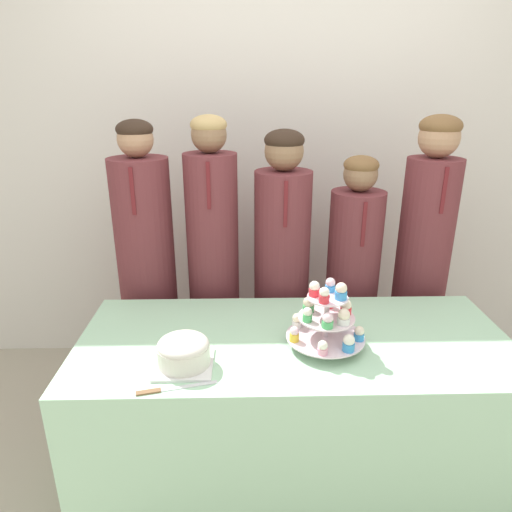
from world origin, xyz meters
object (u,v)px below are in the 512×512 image
at_px(student_0, 148,282).
at_px(student_4, 420,274).
at_px(cupcake_stand, 327,318).
at_px(student_2, 281,282).
at_px(student_1, 214,277).
at_px(round_cake, 183,351).
at_px(student_3, 351,293).
at_px(cake_knife, 163,390).

relative_size(student_0, student_4, 0.99).
relative_size(cupcake_stand, student_2, 0.20).
distance_m(student_0, student_1, 0.35).
distance_m(round_cake, student_1, 0.78).
height_order(cupcake_stand, student_0, student_0).
relative_size(student_3, student_4, 0.88).
distance_m(student_2, student_3, 0.38).
bearing_deg(student_1, cake_knife, -97.05).
distance_m(round_cake, cupcake_stand, 0.56).
bearing_deg(round_cake, cupcake_stand, 12.44).
bearing_deg(cupcake_stand, student_0, 141.66).
height_order(round_cake, cake_knife, round_cake).
relative_size(round_cake, student_1, 0.13).
xyz_separation_m(student_3, student_4, (0.36, 0.00, 0.11)).
relative_size(round_cake, cupcake_stand, 0.68).
relative_size(round_cake, cake_knife, 0.78).
bearing_deg(student_0, student_4, -0.00).
relative_size(cupcake_stand, student_0, 0.20).
xyz_separation_m(round_cake, student_3, (0.79, 0.77, -0.14)).
relative_size(student_2, student_4, 0.96).
relative_size(cupcake_stand, student_1, 0.19).
distance_m(cake_knife, student_1, 0.93).
xyz_separation_m(student_0, student_2, (0.70, -0.00, -0.01)).
bearing_deg(student_3, student_2, 180.00).
height_order(round_cake, cupcake_stand, cupcake_stand).
xyz_separation_m(student_1, student_2, (0.36, 0.00, -0.03)).
bearing_deg(student_0, round_cake, -69.81).
relative_size(cupcake_stand, student_3, 0.22).
bearing_deg(student_2, student_3, -0.00).
distance_m(student_0, student_3, 1.08).
relative_size(round_cake, student_4, 0.13).
bearing_deg(student_2, cake_knife, -117.07).
xyz_separation_m(student_0, student_4, (1.44, -0.00, 0.03)).
xyz_separation_m(round_cake, student_0, (-0.28, 0.77, -0.06)).
relative_size(cake_knife, student_1, 0.17).
height_order(cupcake_stand, student_3, student_3).
relative_size(cake_knife, student_2, 0.18).
bearing_deg(student_4, cupcake_stand, -133.21).
bearing_deg(student_3, student_4, 0.00).
bearing_deg(round_cake, cake_knife, -109.82).
height_order(round_cake, student_2, student_2).
bearing_deg(cupcake_stand, student_4, 46.79).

